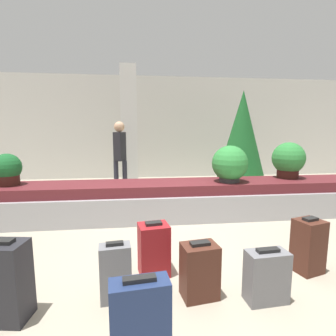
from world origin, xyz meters
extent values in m
plane|color=#9E937F|center=(0.00, 0.00, 0.00)|extent=(18.00, 18.00, 0.00)
cube|color=beige|center=(0.00, 5.66, 1.60)|extent=(18.00, 0.06, 3.20)
cube|color=#9E9EA3|center=(0.00, 1.67, 0.22)|extent=(7.60, 0.95, 0.45)
cube|color=#5B1E23|center=(0.00, 1.67, 0.53)|extent=(7.29, 0.79, 0.17)
cube|color=silver|center=(-0.73, 4.34, 1.60)|extent=(0.42, 0.42, 3.20)
cube|color=#232328|center=(-1.60, -0.74, 0.33)|extent=(0.40, 0.30, 0.65)
cube|color=black|center=(-1.60, -0.74, 0.67)|extent=(0.21, 0.12, 0.03)
cube|color=slate|center=(-0.74, -0.59, 0.26)|extent=(0.29, 0.20, 0.52)
cube|color=black|center=(-0.74, -0.59, 0.54)|extent=(0.16, 0.08, 0.03)
cube|color=#472319|center=(0.02, -0.64, 0.25)|extent=(0.35, 0.28, 0.50)
cube|color=black|center=(0.02, -0.64, 0.52)|extent=(0.19, 0.11, 0.03)
cube|color=maroon|center=(-0.37, -0.20, 0.27)|extent=(0.35, 0.31, 0.55)
cube|color=black|center=(-0.37, -0.20, 0.56)|extent=(0.18, 0.12, 0.03)
cube|color=slate|center=(0.60, -0.77, 0.23)|extent=(0.38, 0.22, 0.47)
cube|color=black|center=(0.60, -0.77, 0.48)|extent=(0.21, 0.08, 0.03)
cube|color=#472319|center=(1.29, -0.34, 0.29)|extent=(0.33, 0.32, 0.58)
cube|color=black|center=(1.29, -0.34, 0.59)|extent=(0.17, 0.13, 0.03)
cube|color=navy|center=(-0.53, -1.30, 0.30)|extent=(0.40, 0.21, 0.59)
cube|color=black|center=(-0.53, -1.30, 0.61)|extent=(0.22, 0.08, 0.03)
cylinder|color=#381914|center=(-2.66, 1.71, 0.71)|extent=(0.35, 0.35, 0.18)
sphere|color=#195B28|center=(-2.66, 1.71, 0.93)|extent=(0.45, 0.45, 0.45)
cylinder|color=#2D2D2D|center=(1.08, 1.57, 0.70)|extent=(0.35, 0.35, 0.16)
sphere|color=#2D7F38|center=(1.08, 1.57, 0.95)|extent=(0.62, 0.62, 0.62)
cylinder|color=#381914|center=(2.32, 1.82, 0.73)|extent=(0.39, 0.39, 0.21)
sphere|color=#2D7F38|center=(2.32, 1.82, 1.00)|extent=(0.60, 0.60, 0.60)
cylinder|color=#282833|center=(-1.03, 3.29, 0.41)|extent=(0.11, 0.11, 0.83)
cylinder|color=#282833|center=(-0.83, 3.29, 0.41)|extent=(0.11, 0.11, 0.83)
cube|color=#232328|center=(-0.93, 3.29, 1.15)|extent=(0.28, 0.36, 0.65)
sphere|color=tan|center=(-0.93, 3.29, 1.60)|extent=(0.24, 0.24, 0.24)
cylinder|color=#4C331E|center=(2.17, 3.72, 0.09)|extent=(0.16, 0.16, 0.18)
cone|color=#195623|center=(2.17, 3.72, 1.35)|extent=(1.27, 1.27, 2.34)
camera|label=1|loc=(-0.53, -2.82, 1.53)|focal=28.00mm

